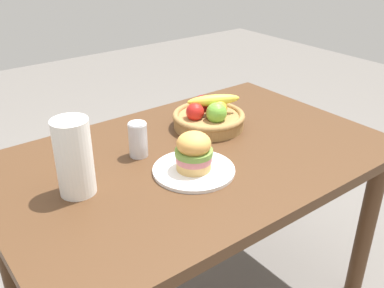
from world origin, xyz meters
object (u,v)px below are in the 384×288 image
at_px(sandwich, 194,151).
at_px(paper_towel_roll, 74,157).
at_px(plate, 194,170).
at_px(fruit_basket, 209,116).
at_px(soda_can, 138,139).

xyz_separation_m(sandwich, paper_towel_roll, (-0.35, 0.12, 0.04)).
distance_m(sandwich, paper_towel_roll, 0.38).
height_order(sandwich, paper_towel_roll, paper_towel_roll).
xyz_separation_m(plate, fruit_basket, (0.26, 0.24, 0.04)).
bearing_deg(fruit_basket, sandwich, -137.24).
height_order(fruit_basket, paper_towel_roll, paper_towel_roll).
distance_m(plate, sandwich, 0.07).
relative_size(fruit_basket, paper_towel_roll, 1.21).
distance_m(sandwich, fruit_basket, 0.36).
distance_m(soda_can, paper_towel_roll, 0.29).
bearing_deg(fruit_basket, paper_towel_roll, -168.41).
bearing_deg(soda_can, paper_towel_roll, -161.43).
bearing_deg(sandwich, fruit_basket, 42.76).
xyz_separation_m(plate, soda_can, (-0.09, 0.21, 0.06)).
bearing_deg(paper_towel_roll, fruit_basket, 11.59).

